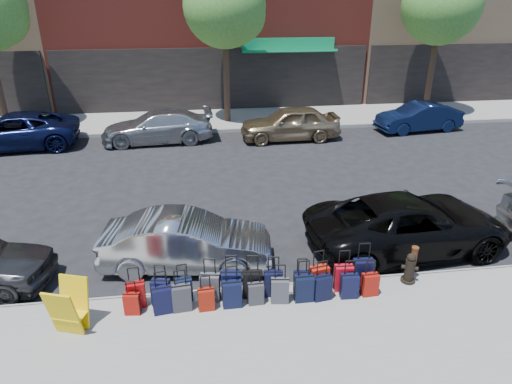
{
  "coord_description": "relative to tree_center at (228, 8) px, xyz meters",
  "views": [
    {
      "loc": [
        -1.01,
        -12.93,
        6.35
      ],
      "look_at": [
        0.5,
        -1.5,
        1.13
      ],
      "focal_mm": 32.0,
      "sensor_mm": 36.0,
      "label": 1
    }
  ],
  "objects": [
    {
      "name": "car_far_2",
      "position": [
        2.45,
        -2.96,
        -4.66
      ],
      "size": [
        4.45,
        1.87,
        1.5
      ],
      "primitive_type": "imported",
      "rotation": [
        0.0,
        0.0,
        -1.55
      ],
      "color": "#947E5B",
      "rests_on": "ground"
    },
    {
      "name": "car_far_1",
      "position": [
        -3.42,
        -2.55,
        -4.71
      ],
      "size": [
        4.91,
        2.2,
        1.4
      ],
      "primitive_type": "imported",
      "rotation": [
        0.0,
        0.0,
        -1.52
      ],
      "color": "#B0B3B7",
      "rests_on": "ground"
    },
    {
      "name": "suitcase_back_0",
      "position": [
        -3.19,
        -14.57,
        -5.02
      ],
      "size": [
        0.34,
        0.22,
        0.77
      ],
      "rotation": [
        0.0,
        0.0,
        -0.12
      ],
      "color": "#9B120A",
      "rests_on": "sidewalk_near"
    },
    {
      "name": "suitcase_front_7",
      "position": [
        0.43,
        -14.35,
        -4.99
      ],
      "size": [
        0.37,
        0.23,
        0.86
      ],
      "rotation": [
        0.0,
        0.0,
        -0.1
      ],
      "color": "black",
      "rests_on": "sidewalk_near"
    },
    {
      "name": "suitcase_front_2",
      "position": [
        -2.14,
        -14.27,
        -4.99
      ],
      "size": [
        0.39,
        0.26,
        0.88
      ],
      "rotation": [
        0.0,
        0.0,
        0.19
      ],
      "color": "black",
      "rests_on": "sidewalk_near"
    },
    {
      "name": "suitcase_front_9",
      "position": [
        1.37,
        -14.34,
        -4.96
      ],
      "size": [
        0.42,
        0.25,
        0.98
      ],
      "rotation": [
        0.0,
        0.0,
        -0.06
      ],
      "color": "#B30B1A",
      "rests_on": "sidewalk_near"
    },
    {
      "name": "sidewalk_near",
      "position": [
        -0.64,
        -16.0,
        -5.34
      ],
      "size": [
        60.0,
        4.0,
        0.15
      ],
      "primitive_type": "cube",
      "color": "gray",
      "rests_on": "ground"
    },
    {
      "name": "suitcase_front_3",
      "position": [
        -1.58,
        -14.32,
        -4.95
      ],
      "size": [
        0.45,
        0.3,
        1.0
      ],
      "rotation": [
        0.0,
        0.0,
        -0.18
      ],
      "color": "#424248",
      "rests_on": "sidewalk_near"
    },
    {
      "name": "suitcase_back_5",
      "position": [
        -0.62,
        -14.58,
        -5.01
      ],
      "size": [
        0.34,
        0.21,
        0.79
      ],
      "rotation": [
        0.0,
        0.0,
        0.04
      ],
      "color": "#333337",
      "rests_on": "sidewalk_near"
    },
    {
      "name": "fire_hydrant",
      "position": [
        2.95,
        -14.25,
        -4.92
      ],
      "size": [
        0.37,
        0.33,
        0.74
      ],
      "rotation": [
        0.0,
        0.0,
        -0.4
      ],
      "color": "black",
      "rests_on": "sidewalk_near"
    },
    {
      "name": "suitcase_back_4",
      "position": [
        -1.13,
        -14.6,
        -4.96
      ],
      "size": [
        0.4,
        0.24,
        0.95
      ],
      "rotation": [
        0.0,
        0.0,
        0.01
      ],
      "color": "black",
      "rests_on": "sidewalk_near"
    },
    {
      "name": "suitcase_front_5",
      "position": [
        -0.66,
        -14.33,
        -4.95
      ],
      "size": [
        0.44,
        0.29,
        1.0
      ],
      "rotation": [
        0.0,
        0.0,
        -0.15
      ],
      "color": "black",
      "rests_on": "sidewalk_near"
    },
    {
      "name": "curb_far",
      "position": [
        -0.64,
        -1.52,
        -5.34
      ],
      "size": [
        60.0,
        0.08,
        0.15
      ],
      "primitive_type": "cube",
      "color": "gray",
      "rests_on": "ground"
    },
    {
      "name": "sidewalk_far",
      "position": [
        -0.64,
        0.5,
        -5.34
      ],
      "size": [
        60.0,
        4.0,
        0.15
      ],
      "primitive_type": "cube",
      "color": "gray",
      "rests_on": "ground"
    },
    {
      "name": "suitcase_back_3",
      "position": [
        -1.67,
        -14.64,
        -5.01
      ],
      "size": [
        0.35,
        0.22,
        0.8
      ],
      "rotation": [
        0.0,
        0.0,
        0.07
      ],
      "color": "maroon",
      "rests_on": "sidewalk_near"
    },
    {
      "name": "suitcase_front_10",
      "position": [
        1.84,
        -14.26,
        -4.93
      ],
      "size": [
        0.45,
        0.26,
        1.07
      ],
      "rotation": [
        0.0,
        0.0,
        -0.03
      ],
      "color": "black",
      "rests_on": "sidewalk_near"
    },
    {
      "name": "bollard",
      "position": [
        3.03,
        -14.21,
        -4.81
      ],
      "size": [
        0.16,
        0.16,
        0.88
      ],
      "color": "#38190C",
      "rests_on": "sidewalk_near"
    },
    {
      "name": "suitcase_back_10",
      "position": [
        1.89,
        -14.6,
        -5.0
      ],
      "size": [
        0.36,
        0.22,
        0.84
      ],
      "rotation": [
        0.0,
        0.0,
        0.05
      ],
      "color": "#9A1309",
      "rests_on": "sidewalk_near"
    },
    {
      "name": "suitcase_front_6",
      "position": [
        -0.2,
        -14.34,
        -4.97
      ],
      "size": [
        0.42,
        0.27,
        0.94
      ],
      "rotation": [
        0.0,
        0.0,
        -0.14
      ],
      "color": "black",
      "rests_on": "sidewalk_near"
    },
    {
      "name": "ground",
      "position": [
        -0.64,
        -9.5,
        -5.41
      ],
      "size": [
        120.0,
        120.0,
        0.0
      ],
      "primitive_type": "plane",
      "color": "black",
      "rests_on": "ground"
    },
    {
      "name": "suitcase_back_8",
      "position": [
        0.81,
        -14.61,
        -4.97
      ],
      "size": [
        0.42,
        0.28,
        0.92
      ],
      "rotation": [
        0.0,
        0.0,
        0.16
      ],
      "color": "black",
      "rests_on": "sidewalk_near"
    },
    {
      "name": "suitcase_back_6",
      "position": [
        -0.1,
        -14.59,
        -4.98
      ],
      "size": [
        0.4,
        0.27,
        0.9
      ],
      "rotation": [
        0.0,
        0.0,
        -0.13
      ],
      "color": "#3F3E44",
      "rests_on": "sidewalk_near"
    },
    {
      "name": "suitcase_back_1",
      "position": [
        -2.56,
        -14.61,
        -4.96
      ],
      "size": [
        0.43,
        0.29,
        0.96
      ],
      "rotation": [
        0.0,
        0.0,
        0.14
      ],
      "color": "black",
      "rests_on": "sidewalk_near"
    },
    {
      "name": "suitcase_back_9",
      "position": [
        1.41,
        -14.62,
        -4.98
      ],
      "size": [
        0.38,
        0.23,
        0.89
      ],
      "rotation": [
        0.0,
        0.0,
        -0.05
      ],
      "color": "black",
      "rests_on": "sidewalk_near"
    },
    {
      "name": "suitcase_front_1",
      "position": [
        -2.61,
        -14.33,
        -4.97
      ],
      "size": [
        0.42,
        0.29,
        0.94
      ],
      "rotation": [
        0.0,
        0.0,
        -0.2
      ],
      "color": "black",
      "rests_on": "sidewalk_near"
    },
    {
      "name": "car_near_2",
      "position": [
        3.62,
        -12.64,
        -4.68
      ],
      "size": [
        5.47,
        2.92,
        1.46
      ],
      "primitive_type": "imported",
      "rotation": [
        0.0,
        0.0,
        1.67
      ],
      "color": "black",
      "rests_on": "ground"
    },
    {
      "name": "suitcase_back_7",
      "position": [
        0.41,
        -14.6,
        -4.96
      ],
      "size": [
        0.4,
        0.24,
        0.96
      ],
      "rotation": [
        0.0,
        0.0,
        0.01
      ],
      "color": "black",
      "rests_on": "sidewalk_near"
    },
    {
      "name": "curb_near",
      "position": [
        -0.64,
        -13.98,
        -5.34
      ],
      "size": [
        60.0,
        0.08,
        0.15
      ],
      "primitive_type": "cube",
      "color": "gray",
      "rests_on": "ground"
    },
    {
      "name": "suitcase_front_4",
      "position": [
        -1.11,
        -14.31,
        -4.94
      ],
      "size": [
        0.45,
        0.28,
        1.03
      ],
      "rotation": [
        0.0,
        0.0,
        -0.11
      ],
      "color": "black",
      "rests_on": "sidewalk_near"
    },
    {
      "name": "car_far_3",
      "position": [
        8.78,
        -2.44,
        -4.75
      ],
      "size": [
        4.16,
        1.89,
        1.32
      ],
      "primitive_type": "imported",
      "rotation": [
        0.0,
        0.0,
        -1.45
      ],
      "color": "#0D1A3D",
      "rests_on": "ground"
    },
    {
      "name": "suitcase_back_2",
      "position": [
        -2.18,
        -14.58,
        -4.97
      ],
      "size": [
        0.42,
        0.27,
        0.94
      ],
      "rotation": [
        0.0,
        0.0,
        0.1
      ],
      "color": "#323136",
      "rests_on": "sidewalk_near"
    },
    {
      "name": "car_near_1",
      "position": [
        -2.07,
        -12.72,
        -4.74
      ],
      "size": [
        4.25,
        1.91,
        1.35
      ],
      "primitive_type": "imported",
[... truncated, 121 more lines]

